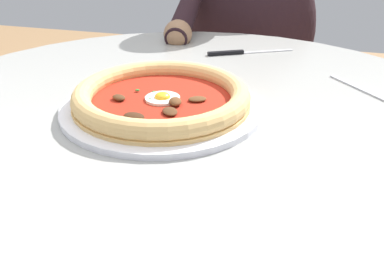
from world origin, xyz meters
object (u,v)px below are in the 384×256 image
(fork_utensil, at_px, (363,90))
(pizza_on_plate, at_px, (162,99))
(dining_table, at_px, (187,188))
(steak_knife, at_px, (238,52))
(cafe_chair_diner, at_px, (253,72))
(diner_person, at_px, (246,88))

(fork_utensil, bearing_deg, pizza_on_plate, 28.72)
(dining_table, distance_m, steak_knife, 0.37)
(steak_knife, bearing_deg, cafe_chair_diner, -87.20)
(steak_knife, relative_size, fork_utensil, 1.39)
(steak_knife, xyz_separation_m, cafe_chair_diner, (0.02, -0.50, -0.22))
(pizza_on_plate, distance_m, fork_utensil, 0.37)
(pizza_on_plate, relative_size, steak_knife, 1.77)
(pizza_on_plate, distance_m, steak_knife, 0.35)
(steak_knife, distance_m, fork_utensil, 0.30)
(fork_utensil, distance_m, cafe_chair_diner, 0.75)
(dining_table, xyz_separation_m, cafe_chair_diner, (-0.00, -0.83, -0.06))
(diner_person, relative_size, cafe_chair_diner, 1.34)
(diner_person, distance_m, cafe_chair_diner, 0.14)
(steak_knife, relative_size, diner_person, 0.17)
(fork_utensil, bearing_deg, cafe_chair_diner, -66.95)
(pizza_on_plate, height_order, steak_knife, pizza_on_plate)
(cafe_chair_diner, bearing_deg, steak_knife, 92.80)
(fork_utensil, relative_size, cafe_chair_diner, 0.16)
(dining_table, distance_m, cafe_chair_diner, 0.84)
(fork_utensil, height_order, diner_person, diner_person)
(steak_knife, xyz_separation_m, fork_utensil, (-0.26, 0.16, -0.00))
(steak_knife, bearing_deg, dining_table, 85.76)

